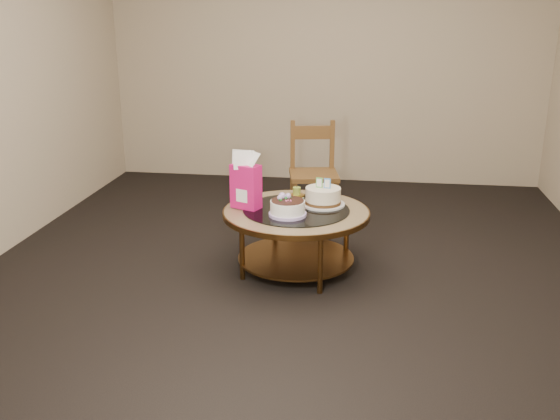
# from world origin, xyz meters

# --- Properties ---
(ground) EXTENTS (5.00, 5.00, 0.00)m
(ground) POSITION_xyz_m (0.00, 0.00, 0.00)
(ground) COLOR black
(ground) RESTS_ON ground
(room_walls) EXTENTS (4.52, 5.02, 2.61)m
(room_walls) POSITION_xyz_m (0.00, 0.00, 1.54)
(room_walls) COLOR tan
(room_walls) RESTS_ON ground
(coffee_table) EXTENTS (1.02, 1.02, 0.46)m
(coffee_table) POSITION_xyz_m (0.00, -0.00, 0.38)
(coffee_table) COLOR brown
(coffee_table) RESTS_ON ground
(decorated_cake) EXTENTS (0.25, 0.25, 0.15)m
(decorated_cake) POSITION_xyz_m (-0.04, -0.14, 0.51)
(decorated_cake) COLOR #B99EDF
(decorated_cake) RESTS_ON coffee_table
(cream_cake) EXTENTS (0.31, 0.31, 0.20)m
(cream_cake) POSITION_xyz_m (0.18, 0.13, 0.52)
(cream_cake) COLOR silver
(cream_cake) RESTS_ON coffee_table
(gift_bag) EXTENTS (0.23, 0.20, 0.40)m
(gift_bag) POSITION_xyz_m (-0.35, -0.01, 0.65)
(gift_bag) COLOR #E8156C
(gift_bag) RESTS_ON coffee_table
(pillar_candle) EXTENTS (0.12, 0.12, 0.08)m
(pillar_candle) POSITION_xyz_m (-0.03, 0.29, 0.49)
(pillar_candle) COLOR #C8BC52
(pillar_candle) RESTS_ON coffee_table
(dining_chair) EXTENTS (0.47, 0.47, 0.87)m
(dining_chair) POSITION_xyz_m (0.02, 1.08, 0.44)
(dining_chair) COLOR brown
(dining_chair) RESTS_ON ground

